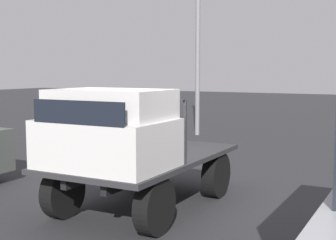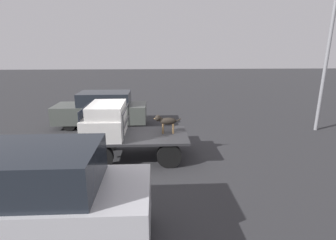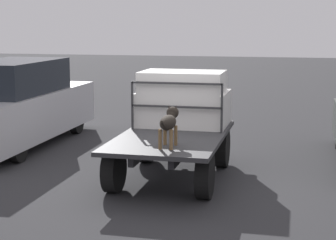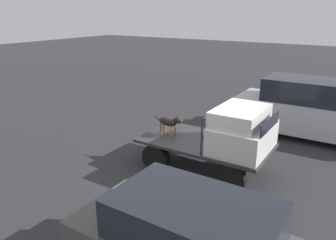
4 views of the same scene
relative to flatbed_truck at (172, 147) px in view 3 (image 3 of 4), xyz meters
name	(u,v)px [view 3 (image 3 of 4)]	position (x,y,z in m)	size (l,w,h in m)	color
ground_plane	(172,178)	(0.00, 0.00, -0.62)	(80.00, 80.00, 0.00)	#2D2D30
flatbed_truck	(172,147)	(0.00, 0.00, 0.00)	(3.61, 1.97, 0.88)	black
truck_cab	(184,99)	(1.05, 0.00, 0.80)	(1.35, 1.85, 1.14)	silver
truck_headboard	(176,99)	(0.33, 0.00, 0.90)	(0.04, 1.85, 0.97)	#2D2D30
dog	(169,121)	(-1.04, -0.17, 0.70)	(0.99, 0.26, 0.69)	brown
parked_pickup_far	(18,104)	(2.06, 4.35, 0.40)	(5.36, 1.89, 2.11)	black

